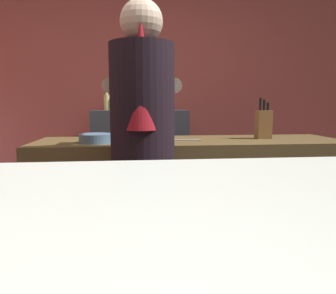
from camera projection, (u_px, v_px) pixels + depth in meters
wall_back at (138, 86)px, 3.47m from camera, size 5.20×0.10×2.70m
prep_counter at (190, 203)px, 2.20m from camera, size 2.10×0.60×0.90m
back_shelf at (141, 161)px, 3.31m from camera, size 0.99×0.36×1.08m
bartender at (143, 138)px, 1.64m from camera, size 0.44×0.52×1.67m
knife_block at (263, 124)px, 2.20m from camera, size 0.10×0.08×0.29m
mixing_bowl at (96, 138)px, 1.97m from camera, size 0.21×0.21×0.06m
chefs_knife at (183, 140)px, 2.08m from camera, size 0.24×0.07×0.01m
bottle_vinegar at (118, 101)px, 3.24m from camera, size 0.07×0.07×0.26m
bottle_olive_oil at (135, 103)px, 3.18m from camera, size 0.06×0.06×0.18m
bottle_hot_sauce at (107, 102)px, 3.25m from camera, size 0.07×0.07×0.23m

